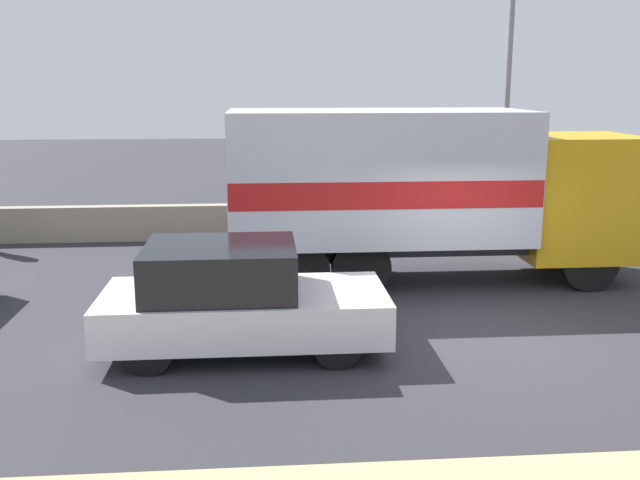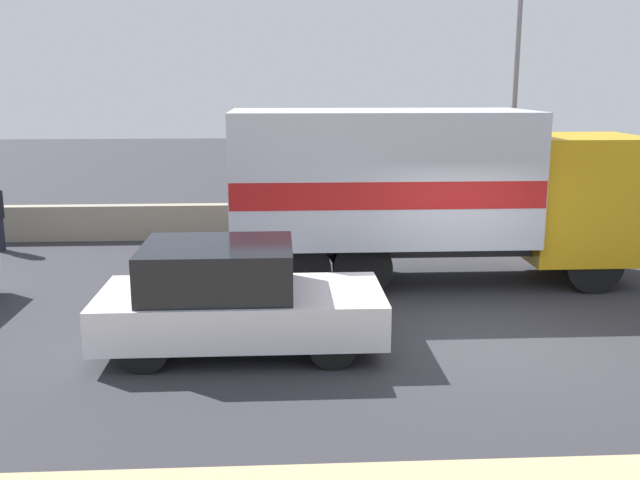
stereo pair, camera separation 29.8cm
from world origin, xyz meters
name	(u,v)px [view 2 (the right image)]	position (x,y,z in m)	size (l,w,h in m)	color
ground_plane	(485,336)	(0.00, 0.00, 0.00)	(80.00, 80.00, 0.00)	#2D2D33
stone_wall_backdrop	(404,219)	(0.00, 7.35, 0.43)	(60.00, 0.35, 0.87)	gray
street_lamp	(517,61)	(2.53, 6.93, 4.34)	(0.56, 0.28, 7.57)	slate
box_truck	(422,186)	(-0.43, 3.12, 1.90)	(7.80, 2.47, 3.33)	gold
car_hatchback	(234,298)	(-3.83, -0.29, 0.77)	(4.12, 1.89, 1.58)	silver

